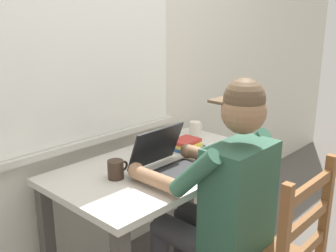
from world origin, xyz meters
TOP-DOWN VIEW (x-y plane):
  - back_wall at (-0.00, 0.42)m, footprint 6.00×0.08m
  - desk at (0.00, 0.00)m, footprint 1.22×0.69m
  - seated_person at (-0.07, -0.42)m, footprint 0.50×0.60m
  - laptop at (-0.08, -0.11)m, footprint 0.33×0.32m
  - computer_mouse at (0.22, -0.16)m, footprint 0.06×0.10m
  - coffee_mug_white at (0.11, 0.22)m, footprint 0.12×0.09m
  - coffee_mug_dark at (-0.31, 0.03)m, footprint 0.12×0.08m
  - coffee_mug_spare at (0.49, 0.18)m, footprint 0.11×0.07m
  - book_stack_main at (0.24, 0.04)m, footprint 0.17×0.16m
  - paper_pile_near_laptop at (0.10, -0.18)m, footprint 0.22×0.16m
  - paper_pile_back_corner at (0.34, -0.07)m, footprint 0.20×0.16m
  - landscape_photo_print at (0.47, -0.17)m, footprint 0.15×0.13m

SIDE VIEW (x-z plane):
  - desk at x=0.00m, z-range 0.25..0.95m
  - seated_person at x=-0.07m, z-range 0.06..1.29m
  - landscape_photo_print at x=0.47m, z-range 0.70..0.70m
  - paper_pile_near_laptop at x=0.10m, z-range 0.70..0.71m
  - paper_pile_back_corner at x=0.34m, z-range 0.70..0.71m
  - computer_mouse at x=0.22m, z-range 0.70..0.74m
  - book_stack_main at x=0.24m, z-range 0.70..0.76m
  - coffee_mug_white at x=0.11m, z-range 0.70..0.79m
  - coffee_mug_dark at x=-0.31m, z-range 0.70..0.79m
  - coffee_mug_spare at x=0.49m, z-range 0.70..0.80m
  - laptop at x=-0.08m, z-range 0.64..0.87m
  - back_wall at x=0.00m, z-range 0.00..2.60m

